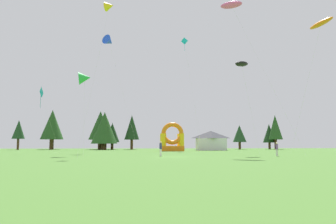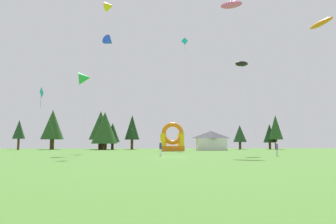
{
  "view_description": "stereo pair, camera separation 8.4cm",
  "coord_description": "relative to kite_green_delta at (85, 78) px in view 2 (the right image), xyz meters",
  "views": [
    {
      "loc": [
        -3.3,
        -38.15,
        1.67
      ],
      "look_at": [
        0.0,
        6.23,
        6.08
      ],
      "focal_mm": 33.52,
      "sensor_mm": 36.0,
      "label": 1
    },
    {
      "loc": [
        -3.22,
        -38.16,
        1.67
      ],
      "look_at": [
        0.0,
        6.23,
        6.08
      ],
      "focal_mm": 33.52,
      "sensor_mm": 36.0,
      "label": 2
    }
  ],
  "objects": [
    {
      "name": "kite_orange_parafoil",
      "position": [
        31.06,
        -6.26,
        6.34
      ],
      "size": [
        3.68,
        6.7,
        17.8
      ],
      "color": "orange",
      "rests_on": "ground_plane"
    },
    {
      "name": "kite_black_parafoil",
      "position": [
        22.54,
        0.24,
        2.49
      ],
      "size": [
        4.57,
        3.55,
        13.83
      ],
      "color": "black",
      "rests_on": "ground_plane"
    },
    {
      "name": "person_midfield",
      "position": [
        25.29,
        -4.66,
        -9.67
      ],
      "size": [
        0.37,
        0.37,
        1.77
      ],
      "rotation": [
        0.0,
        0.0,
        0.24
      ],
      "color": "silver",
      "rests_on": "ground_plane"
    },
    {
      "name": "tree_row_6",
      "position": [
        5.06,
        38.86,
        -5.0
      ],
      "size": [
        3.86,
        3.86,
        8.99
      ],
      "color": "#4C331E",
      "rests_on": "ground_plane"
    },
    {
      "name": "inflatable_red_slide",
      "position": [
        14.2,
        22.26,
        -8.61
      ],
      "size": [
        4.87,
        4.02,
        5.97
      ],
      "color": "orange",
      "rests_on": "ground_plane"
    },
    {
      "name": "kite_green_delta",
      "position": [
        0.0,
        0.0,
        0.0
      ],
      "size": [
        2.16,
        5.61,
        11.72
      ],
      "color": "green",
      "rests_on": "ground_plane"
    },
    {
      "name": "kite_pink_parafoil",
      "position": [
        21.07,
        -0.07,
        11.28
      ],
      "size": [
        9.5,
        6.85,
        22.66
      ],
      "color": "#EA599E",
      "rests_on": "ground_plane"
    },
    {
      "name": "tree_row_9",
      "position": [
        43.14,
        37.34,
        -4.92
      ],
      "size": [
        3.7,
        3.7,
        9.12
      ],
      "color": "#4C331E",
      "rests_on": "ground_plane"
    },
    {
      "name": "kite_cyan_diamond",
      "position": [
        17.59,
        26.9,
        14.39
      ],
      "size": [
        3.45,
        5.74,
        25.9
      ],
      "color": "#19B7CC",
      "rests_on": "ground_plane"
    },
    {
      "name": "ground_plane",
      "position": [
        11.73,
        -5.64,
        -10.72
      ],
      "size": [
        120.0,
        120.0,
        0.0
      ],
      "primitive_type": "plane",
      "color": "#47752D"
    },
    {
      "name": "tree_row_2",
      "position": [
        -3.22,
        39.62,
        -4.47
      ],
      "size": [
        6.04,
        6.04,
        10.06
      ],
      "color": "#4C331E",
      "rests_on": "ground_plane"
    },
    {
      "name": "tree_row_4",
      "position": [
        -1.65,
        35.73,
        -5.26
      ],
      "size": [
        6.53,
        6.53,
        9.47
      ],
      "color": "#4C331E",
      "rests_on": "ground_plane"
    },
    {
      "name": "kite_yellow_delta",
      "position": [
        3.38,
        -1.24,
        9.97
      ],
      "size": [
        3.08,
        8.47,
        21.41
      ],
      "color": "yellow",
      "rests_on": "ground_plane"
    },
    {
      "name": "tree_row_5",
      "position": [
        0.16,
        37.33,
        -6.43
      ],
      "size": [
        3.73,
        3.73,
        6.79
      ],
      "color": "#4C331E",
      "rests_on": "ground_plane"
    },
    {
      "name": "tree_row_7",
      "position": [
        33.76,
        38.58,
        -6.58
      ],
      "size": [
        3.62,
        3.62,
        6.45
      ],
      "color": "#4C331E",
      "rests_on": "ground_plane"
    },
    {
      "name": "kite_blue_delta",
      "position": [
        1.57,
        14.59,
        10.12
      ],
      "size": [
        7.22,
        5.5,
        21.98
      ],
      "color": "blue",
      "rests_on": "ground_plane"
    },
    {
      "name": "tree_row_3",
      "position": [
        -2.17,
        37.86,
        -5.44
      ],
      "size": [
        4.61,
        4.61,
        8.88
      ],
      "color": "#4C331E",
      "rests_on": "ground_plane"
    },
    {
      "name": "tree_row_1",
      "position": [
        -15.67,
        39.9,
        -4.3
      ],
      "size": [
        5.81,
        5.81,
        10.34
      ],
      "color": "#4C331E",
      "rests_on": "ground_plane"
    },
    {
      "name": "kite_teal_diamond",
      "position": [
        -8.25,
        7.03,
        -1.13
      ],
      "size": [
        2.83,
        3.25,
        10.29
      ],
      "color": "#0C7F7A",
      "rests_on": "ground_plane"
    },
    {
      "name": "tree_row_0",
      "position": [
        -23.14,
        37.4,
        -5.7
      ],
      "size": [
        3.03,
        3.03,
        7.45
      ],
      "color": "#4C331E",
      "rests_on": "ground_plane"
    },
    {
      "name": "festival_tent",
      "position": [
        23.64,
        27.54,
        -8.49
      ],
      "size": [
        6.56,
        3.51,
        4.45
      ],
      "color": "silver",
      "rests_on": "ground_plane"
    },
    {
      "name": "person_left_edge",
      "position": [
        10.46,
        -3.93,
        -9.6
      ],
      "size": [
        0.46,
        0.46,
        1.88
      ],
      "rotation": [
        0.0,
        0.0,
        0.81
      ],
      "color": "silver",
      "rests_on": "ground_plane"
    },
    {
      "name": "tree_row_8",
      "position": [
        42.12,
        39.02,
        -6.47
      ],
      "size": [
        3.4,
        3.4,
        6.78
      ],
      "color": "#4C331E",
      "rests_on": "ground_plane"
    }
  ]
}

